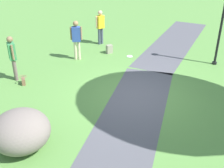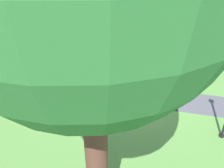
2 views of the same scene
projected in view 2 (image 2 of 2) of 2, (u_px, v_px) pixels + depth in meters
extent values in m
plane|color=#578B41|center=(135.00, 97.00, 11.94)|extent=(48.00, 48.00, 0.00)
cube|color=#505058|center=(98.00, 97.00, 11.91)|extent=(8.06, 2.19, 0.01)
cylinder|color=brown|center=(97.00, 158.00, 5.41)|extent=(0.55, 0.55, 4.59)
cylinder|color=black|center=(222.00, 136.00, 9.28)|extent=(0.20, 0.20, 0.10)
ellipsoid|color=slate|center=(76.00, 67.00, 13.85)|extent=(1.80, 1.81, 1.08)
cylinder|color=#715F5A|center=(133.00, 55.00, 15.83)|extent=(0.13, 0.13, 0.84)
cylinder|color=#715F5A|center=(132.00, 56.00, 15.75)|extent=(0.13, 0.13, 0.84)
cube|color=#3A8D51|center=(133.00, 45.00, 15.42)|extent=(0.43, 0.42, 0.63)
cylinder|color=#876C4C|center=(136.00, 44.00, 15.52)|extent=(0.08, 0.08, 0.56)
cylinder|color=#876C4C|center=(131.00, 46.00, 15.29)|extent=(0.08, 0.08, 0.56)
sphere|color=#876C4C|center=(133.00, 39.00, 15.19)|extent=(0.23, 0.23, 0.23)
cylinder|color=beige|center=(173.00, 66.00, 14.23)|extent=(0.13, 0.13, 0.85)
cylinder|color=beige|center=(172.00, 65.00, 14.36)|extent=(0.13, 0.13, 0.85)
cube|color=#3251AA|center=(174.00, 55.00, 13.93)|extent=(0.35, 0.42, 0.64)
cylinder|color=#9F7A52|center=(176.00, 56.00, 13.72)|extent=(0.08, 0.08, 0.57)
cylinder|color=#9F7A52|center=(173.00, 53.00, 14.09)|extent=(0.08, 0.08, 0.57)
sphere|color=#9F7A52|center=(175.00, 48.00, 13.69)|extent=(0.23, 0.23, 0.23)
cylinder|color=#434B61|center=(209.00, 69.00, 13.88)|extent=(0.13, 0.13, 0.83)
cylinder|color=#434B61|center=(211.00, 70.00, 13.79)|extent=(0.13, 0.13, 0.83)
cube|color=yellow|center=(213.00, 59.00, 13.47)|extent=(0.43, 0.40, 0.62)
cylinder|color=#E2B48D|center=(209.00, 57.00, 13.58)|extent=(0.08, 0.08, 0.56)
cylinder|color=#E2B48D|center=(217.00, 59.00, 13.33)|extent=(0.08, 0.08, 0.56)
sphere|color=#E2B48D|center=(214.00, 52.00, 13.25)|extent=(0.23, 0.23, 0.23)
cube|color=brown|center=(129.00, 62.00, 15.54)|extent=(0.33, 0.28, 0.24)
torus|color=brown|center=(129.00, 60.00, 15.45)|extent=(0.38, 0.38, 0.02)
cube|color=gray|center=(66.00, 64.00, 15.07)|extent=(0.23, 0.30, 0.40)
cube|color=gray|center=(68.00, 65.00, 15.09)|extent=(0.08, 0.20, 0.18)
cube|color=gray|center=(194.00, 78.00, 13.33)|extent=(0.34, 0.34, 0.40)
cube|color=tan|center=(195.00, 79.00, 13.44)|extent=(0.18, 0.18, 0.18)
cylinder|color=silver|center=(195.00, 90.00, 12.55)|extent=(0.27, 0.27, 0.02)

